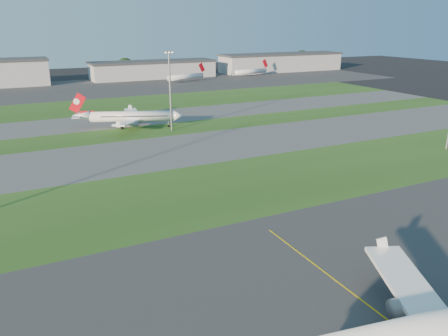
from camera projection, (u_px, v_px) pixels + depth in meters
grass_strip_a at (194, 193)px, 92.24m from camera, size 300.00×34.00×0.01m
taxiway_a at (148, 153)px, 120.36m from camera, size 300.00×32.00×0.01m
grass_strip_b at (126, 134)px, 141.66m from camera, size 300.00×18.00×0.01m
taxiway_b at (111, 121)px, 160.41m from camera, size 300.00×26.00×0.01m
grass_strip_c at (94, 107)px, 188.53m from camera, size 300.00×40.00×0.01m
apron_far at (74, 89)px, 239.65m from camera, size 400.00×80.00×0.01m
yellow_line at (408, 336)px, 50.02m from camera, size 0.25×60.00×0.02m
airliner_taxiing at (131, 117)px, 149.13m from camera, size 33.25×28.20×10.94m
mini_jet_near at (186, 77)px, 266.80m from camera, size 27.90×10.47×9.48m
mini_jet_far at (251, 71)px, 296.39m from camera, size 28.45×7.73×9.48m
light_mast_centre at (170, 86)px, 141.58m from camera, size 3.20×0.70×25.80m
hangar_east at (153, 69)px, 286.47m from camera, size 81.60×23.00×11.20m
hangar_far_east at (282, 62)px, 328.01m from camera, size 96.90×23.00×13.20m
tree_mid_west at (29, 73)px, 264.39m from camera, size 9.90×9.90×10.80m
tree_mid_east at (125, 67)px, 291.75m from camera, size 11.55×11.55×12.60m
tree_east at (227, 64)px, 321.64m from camera, size 10.45×10.45×11.40m
tree_far_east at (302, 58)px, 353.94m from camera, size 12.65×12.65×13.80m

